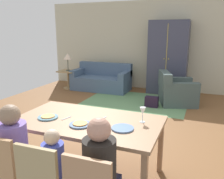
# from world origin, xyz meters

# --- Properties ---
(ground_plane) EXTENTS (7.06, 6.19, 0.02)m
(ground_plane) POSITION_xyz_m (0.00, 0.49, -0.01)
(ground_plane) COLOR brown
(back_wall) EXTENTS (7.06, 0.10, 2.70)m
(back_wall) POSITION_xyz_m (0.00, 3.64, 1.35)
(back_wall) COLOR beige
(back_wall) RESTS_ON ground_plane
(dining_table) EXTENTS (1.78, 0.99, 0.76)m
(dining_table) POSITION_xyz_m (0.26, -1.33, 0.69)
(dining_table) COLOR #A47C59
(dining_table) RESTS_ON ground_plane
(plate_near_man) EXTENTS (0.25, 0.25, 0.02)m
(plate_near_man) POSITION_xyz_m (-0.23, -1.45, 0.77)
(plate_near_man) COLOR teal
(plate_near_man) RESTS_ON dining_table
(pizza_near_man) EXTENTS (0.17, 0.17, 0.01)m
(pizza_near_man) POSITION_xyz_m (-0.23, -1.45, 0.78)
(pizza_near_man) COLOR #E6A150
(pizza_near_man) RESTS_ON plate_near_man
(plate_near_child) EXTENTS (0.25, 0.25, 0.02)m
(plate_near_child) POSITION_xyz_m (0.26, -1.51, 0.77)
(plate_near_child) COLOR #506F98
(plate_near_child) RESTS_ON dining_table
(pizza_near_child) EXTENTS (0.17, 0.17, 0.01)m
(pizza_near_child) POSITION_xyz_m (0.26, -1.51, 0.78)
(pizza_near_child) COLOR #DF994C
(pizza_near_child) RESTS_ON plate_near_child
(plate_near_woman) EXTENTS (0.25, 0.25, 0.02)m
(plate_near_woman) POSITION_xyz_m (0.75, -1.43, 0.77)
(plate_near_woman) COLOR #5778A9
(plate_near_woman) RESTS_ON dining_table
(wine_glass) EXTENTS (0.07, 0.07, 0.19)m
(wine_glass) POSITION_xyz_m (0.90, -1.15, 0.89)
(wine_glass) COLOR silver
(wine_glass) RESTS_ON dining_table
(fork) EXTENTS (0.06, 0.15, 0.01)m
(fork) POSITION_xyz_m (-0.01, -1.38, 0.76)
(fork) COLOR silver
(fork) RESTS_ON dining_table
(knife) EXTENTS (0.03, 0.17, 0.01)m
(knife) POSITION_xyz_m (0.42, -1.23, 0.76)
(knife) COLOR silver
(knife) RESTS_ON dining_table
(dining_chair_man) EXTENTS (0.45, 0.45, 0.87)m
(dining_chair_man) POSITION_xyz_m (-0.22, -2.19, 0.49)
(dining_chair_man) COLOR #AD7D50
(dining_chair_man) RESTS_ON ground_plane
(person_man) EXTENTS (0.30, 0.41, 1.11)m
(person_man) POSITION_xyz_m (-0.23, -2.02, 0.51)
(person_man) COLOR #333241
(person_man) RESTS_ON ground_plane
(dining_chair_child) EXTENTS (0.43, 0.43, 0.87)m
(dining_chair_child) POSITION_xyz_m (0.26, -2.19, 0.49)
(dining_chair_child) COLOR tan
(dining_chair_child) RESTS_ON ground_plane
(person_child) EXTENTS (0.22, 0.29, 0.92)m
(person_child) POSITION_xyz_m (0.26, -2.02, 0.43)
(person_child) COLOR #3B3E46
(person_child) RESTS_ON ground_plane
(person_woman) EXTENTS (0.30, 0.40, 1.11)m
(person_woman) POSITION_xyz_m (0.75, -2.02, 0.51)
(person_woman) COLOR navy
(person_woman) RESTS_ON ground_plane
(area_rug) EXTENTS (2.60, 1.80, 0.01)m
(area_rug) POSITION_xyz_m (-0.09, 2.05, 0.00)
(area_rug) COLOR #608C5C
(area_rug) RESTS_ON ground_plane
(couch) EXTENTS (1.77, 0.86, 0.82)m
(couch) POSITION_xyz_m (-1.46, 2.91, 0.30)
(couch) COLOR #465D7A
(couch) RESTS_ON ground_plane
(armchair) EXTENTS (1.09, 1.09, 0.82)m
(armchair) POSITION_xyz_m (0.89, 2.23, 0.32)
(armchair) COLOR #40504E
(armchair) RESTS_ON ground_plane
(armoire) EXTENTS (1.10, 0.59, 2.10)m
(armoire) POSITION_xyz_m (0.50, 3.25, 1.05)
(armoire) COLOR #393C50
(armoire) RESTS_ON ground_plane
(side_table) EXTENTS (0.56, 0.56, 0.58)m
(side_table) POSITION_xyz_m (-2.50, 2.65, 0.38)
(side_table) COLOR #9F8257
(side_table) RESTS_ON ground_plane
(table_lamp) EXTENTS (0.26, 0.26, 0.54)m
(table_lamp) POSITION_xyz_m (-2.50, 2.65, 1.01)
(table_lamp) COLOR #43483E
(table_lamp) RESTS_ON side_table
(handbag) EXTENTS (0.32, 0.16, 0.26)m
(handbag) POSITION_xyz_m (0.39, 1.75, 0.13)
(handbag) COLOR black
(handbag) RESTS_ON ground_plane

